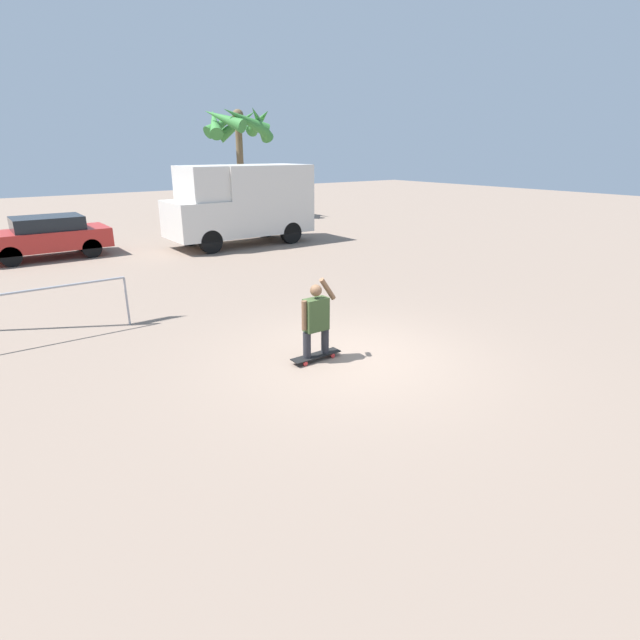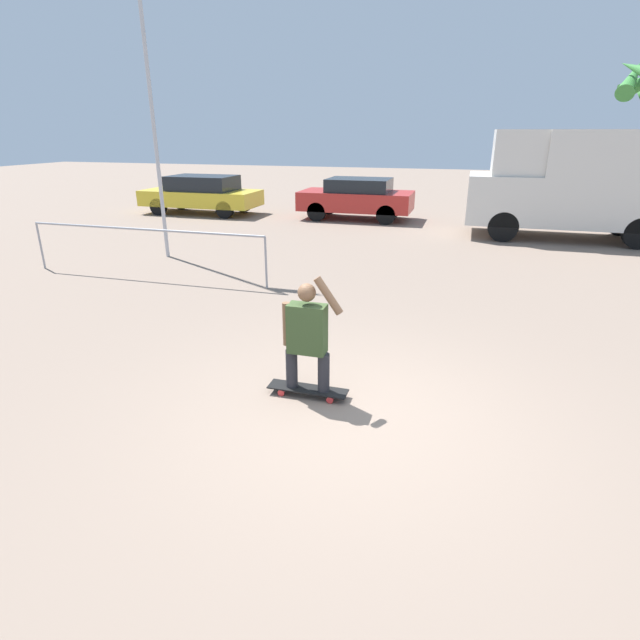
# 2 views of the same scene
# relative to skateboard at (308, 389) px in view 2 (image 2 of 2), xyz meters

# --- Properties ---
(ground_plane) EXTENTS (80.00, 80.00, 0.00)m
(ground_plane) POSITION_rel_skateboard_xyz_m (0.61, -0.32, -0.08)
(ground_plane) COLOR gray
(skateboard) EXTENTS (0.97, 0.24, 0.10)m
(skateboard) POSITION_rel_skateboard_xyz_m (0.00, 0.00, 0.00)
(skateboard) COLOR black
(skateboard) RESTS_ON ground_plane
(person_skateboarder) EXTENTS (0.72, 0.22, 1.40)m
(person_skateboarder) POSITION_rel_skateboard_xyz_m (-0.00, 0.00, 0.74)
(person_skateboarder) COLOR #28282D
(person_skateboarder) RESTS_ON skateboard
(camper_van) EXTENTS (5.59, 2.25, 3.03)m
(camper_van) POSITION_rel_skateboard_xyz_m (4.49, 11.13, 1.57)
(camper_van) COLOR black
(camper_van) RESTS_ON ground_plane
(parked_car_red) EXTENTS (3.96, 1.85, 1.42)m
(parked_car_red) POSITION_rel_skateboard_xyz_m (-2.25, 12.76, 0.68)
(parked_car_red) COLOR black
(parked_car_red) RESTS_ON ground_plane
(parked_car_yellow) EXTENTS (4.44, 1.83, 1.41)m
(parked_car_yellow) POSITION_rel_skateboard_xyz_m (-8.21, 12.35, 0.67)
(parked_car_yellow) COLOR black
(parked_car_yellow) RESTS_ON ground_plane
(flagpole) EXTENTS (1.04, 0.12, 7.24)m
(flagpole) POSITION_rel_skateboard_xyz_m (-5.50, 5.79, 4.10)
(flagpole) COLOR #B7B7BC
(flagpole) RESTS_ON ground_plane
(plaza_railing_segment) EXTENTS (5.58, 0.05, 1.08)m
(plaza_railing_segment) POSITION_rel_skateboard_xyz_m (-4.90, 3.94, 0.85)
(plaza_railing_segment) COLOR #99999E
(plaza_railing_segment) RESTS_ON ground_plane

